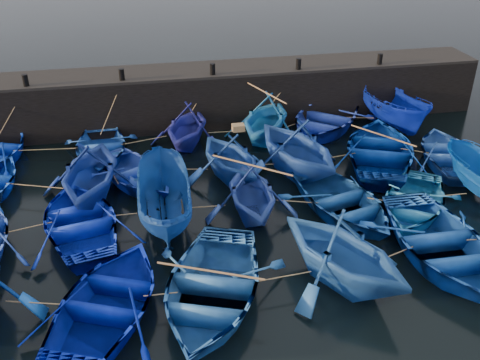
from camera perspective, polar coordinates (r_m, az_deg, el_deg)
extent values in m
plane|color=black|center=(17.26, 2.06, -7.16)|extent=(120.00, 120.00, 0.00)
cube|color=black|center=(25.82, -3.15, 8.91)|extent=(26.00, 2.50, 2.50)
cube|color=black|center=(25.39, -3.23, 11.67)|extent=(26.00, 2.50, 0.12)
cylinder|color=black|center=(24.69, -21.92, 9.84)|extent=(0.24, 0.24, 0.50)
cylinder|color=black|center=(24.24, -12.51, 10.93)|extent=(0.24, 0.24, 0.50)
cylinder|color=black|center=(24.45, -2.94, 11.74)|extent=(0.24, 0.24, 0.50)
cylinder|color=black|center=(25.30, 6.26, 12.22)|extent=(0.24, 0.24, 0.50)
cylinder|color=black|center=(26.72, 14.70, 12.38)|extent=(0.24, 0.24, 0.50)
imported|color=#15429B|center=(23.14, -14.71, 3.29)|extent=(3.22, 4.47, 0.92)
imported|color=navy|center=(23.37, -5.69, 5.84)|extent=(4.39, 4.67, 1.97)
imported|color=blue|center=(23.76, 2.76, 6.68)|extent=(5.27, 5.47, 2.22)
imported|color=#1E359E|center=(25.35, 9.03, 6.55)|extent=(6.63, 6.84, 1.16)
imported|color=#051B91|center=(26.12, 16.02, 7.33)|extent=(2.51, 5.14, 1.91)
imported|color=navy|center=(19.82, -15.65, 0.96)|extent=(4.59, 5.11, 2.39)
imported|color=blue|center=(20.84, -11.00, 0.70)|extent=(4.86, 5.34, 0.91)
imported|color=#1C4894|center=(20.48, -1.01, 2.59)|extent=(4.47, 4.81, 2.07)
imported|color=#1E4693|center=(20.89, 6.11, 3.65)|extent=(5.44, 5.85, 2.51)
imported|color=navy|center=(22.73, 14.78, 3.18)|extent=(6.01, 6.91, 1.20)
imported|color=#244F98|center=(23.59, 21.35, 2.71)|extent=(4.25, 5.17, 0.94)
imported|color=#0A23C4|center=(18.36, -16.61, -4.13)|extent=(4.48, 5.56, 1.02)
imported|color=navy|center=(17.99, -8.17, -2.19)|extent=(1.93, 4.88, 1.87)
imported|color=#264394|center=(18.21, 1.22, -1.26)|extent=(3.36, 3.86, 1.98)
imported|color=navy|center=(18.93, 10.91, -2.27)|extent=(4.63, 5.60, 1.01)
imported|color=#2274BA|center=(19.66, 17.99, -2.19)|extent=(5.05, 5.31, 0.90)
imported|color=#00128A|center=(14.93, -13.79, -12.48)|extent=(5.23, 5.98, 1.03)
imported|color=#215795|center=(14.88, -3.16, -11.42)|extent=(5.48, 6.39, 1.12)
imported|color=#235AA4|center=(15.43, 10.94, -7.37)|extent=(5.56, 5.78, 2.35)
imported|color=#124695|center=(17.57, 20.57, -6.30)|extent=(4.01, 5.53, 1.13)
cube|color=olive|center=(20.03, -0.19, 5.62)|extent=(0.46, 0.35, 0.24)
cylinder|color=tan|center=(23.50, -20.04, 3.08)|extent=(2.58, 0.30, 0.04)
cylinder|color=tan|center=(23.25, -10.15, 4.20)|extent=(1.94, 0.54, 0.04)
cylinder|color=tan|center=(23.70, -1.42, 5.18)|extent=(1.69, 0.14, 0.04)
cylinder|color=tan|center=(24.64, 5.96, 5.99)|extent=(1.21, 0.66, 0.04)
cylinder|color=tan|center=(25.77, 12.53, 6.51)|extent=(1.39, 0.42, 0.04)
cylinder|color=tan|center=(20.78, -20.88, -0.61)|extent=(2.25, 0.87, 0.04)
cylinder|color=tan|center=(20.44, -13.18, 0.15)|extent=(0.27, 0.88, 0.04)
cylinder|color=tan|center=(20.67, -6.02, 1.16)|extent=(1.82, 0.41, 0.04)
cylinder|color=tan|center=(20.91, 2.55, 1.66)|extent=(0.82, 0.10, 0.04)
cylinder|color=tan|center=(21.91, 10.54, 2.53)|extent=(1.91, 0.36, 0.04)
cylinder|color=tan|center=(23.12, 18.13, 2.98)|extent=(0.94, 0.64, 0.04)
cylinder|color=tan|center=(18.46, -21.62, -4.73)|extent=(1.43, 0.39, 0.04)
cylinder|color=tan|center=(18.22, -12.37, -3.64)|extent=(0.93, 0.04, 0.04)
cylinder|color=tan|center=(18.26, -3.41, -2.84)|extent=(1.18, 0.12, 0.04)
cylinder|color=tan|center=(18.60, 6.13, -2.30)|extent=(1.38, 0.50, 0.04)
cylinder|color=tan|center=(19.22, 14.55, -2.04)|extent=(0.68, 0.41, 0.04)
cylinder|color=tan|center=(20.31, 21.68, -1.49)|extent=(1.12, 0.05, 0.04)
cylinder|color=tan|center=(15.36, -20.58, -12.20)|extent=(1.79, 0.53, 0.04)
cylinder|color=tan|center=(14.83, -8.47, -11.96)|extent=(0.92, 0.07, 0.04)
cylinder|color=tan|center=(15.23, 4.02, -10.36)|extent=(2.01, 0.19, 0.04)
cylinder|color=tan|center=(16.63, 15.92, -7.71)|extent=(1.61, 0.57, 0.04)
cylinder|color=tan|center=(24.88, -23.24, 6.52)|extent=(1.57, 0.68, 2.09)
cylinder|color=tan|center=(24.17, -13.55, 7.50)|extent=(1.20, 0.95, 2.09)
cylinder|color=tan|center=(24.51, -4.43, 8.55)|extent=(1.47, 0.45, 2.09)
cylinder|color=tan|center=(25.13, 4.18, 9.09)|extent=(1.98, 0.55, 2.10)
cylinder|color=tan|center=(25.82, 7.26, 9.51)|extent=(1.09, 0.17, 2.09)
cylinder|color=tan|center=(26.96, 14.78, 9.63)|extent=(0.29, 0.31, 2.08)
cylinder|color=#99724C|center=(23.35, 2.83, 9.26)|extent=(1.08, 2.84, 0.06)
cylinder|color=#99724C|center=(22.47, 14.98, 4.62)|extent=(1.77, 2.49, 0.06)
cylinder|color=#99724C|center=(17.71, 1.25, 1.59)|extent=(2.34, 1.97, 0.06)
cylinder|color=#99724C|center=(14.50, -3.22, -9.66)|extent=(2.74, 1.32, 0.06)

